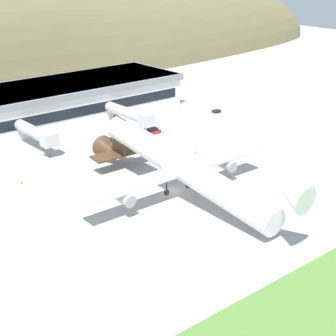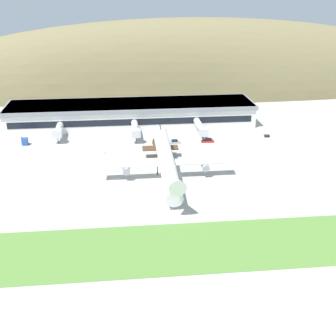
# 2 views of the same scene
# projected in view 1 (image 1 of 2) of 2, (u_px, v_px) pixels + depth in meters

# --- Properties ---
(ground_plane) EXTENTS (427.09, 427.09, 0.00)m
(ground_plane) POSITION_uv_depth(u_px,v_px,m) (174.00, 191.00, 105.22)
(ground_plane) COLOR #ADAAA3
(hill_backdrop) EXTENTS (315.94, 55.93, 78.18)m
(hill_backdrop) POSITION_uv_depth(u_px,v_px,m) (21.00, 74.00, 202.35)
(hill_backdrop) COLOR olive
(hill_backdrop) RESTS_ON ground_plane
(jetway_1) EXTENTS (3.38, 15.70, 5.43)m
(jetway_1) POSITION_uv_depth(u_px,v_px,m) (37.00, 133.00, 124.85)
(jetway_1) COLOR silver
(jetway_1) RESTS_ON ground_plane
(jetway_2) EXTENTS (3.38, 17.19, 5.43)m
(jetway_2) POSITION_uv_depth(u_px,v_px,m) (131.00, 114.00, 139.39)
(jetway_2) COLOR silver
(jetway_2) RESTS_ON ground_plane
(cargo_airplane) EXTENTS (40.66, 53.36, 11.73)m
(cargo_airplane) POSITION_uv_depth(u_px,v_px,m) (181.00, 168.00, 100.23)
(cargo_airplane) COLOR white
(service_car_0) EXTENTS (3.69, 1.97, 1.64)m
(service_car_0) POSITION_uv_depth(u_px,v_px,m) (217.00, 113.00, 152.02)
(service_car_0) COLOR silver
(service_car_0) RESTS_ON ground_plane
(service_car_1) EXTENTS (4.60, 2.07, 1.50)m
(service_car_1) POSITION_uv_depth(u_px,v_px,m) (152.00, 131.00, 137.25)
(service_car_1) COLOR #B21E1E
(service_car_1) RESTS_ON ground_plane
(service_car_2) EXTENTS (4.20, 2.21, 1.41)m
(service_car_2) POSITION_uv_depth(u_px,v_px,m) (109.00, 142.00, 129.80)
(service_car_2) COLOR #999EA3
(service_car_2) RESTS_ON ground_plane
(traffic_cone_0) EXTENTS (0.52, 0.52, 0.58)m
(traffic_cone_0) POSITION_uv_depth(u_px,v_px,m) (196.00, 152.00, 124.49)
(traffic_cone_0) COLOR orange
(traffic_cone_0) RESTS_ON ground_plane
(traffic_cone_1) EXTENTS (0.52, 0.52, 0.58)m
(traffic_cone_1) POSITION_uv_depth(u_px,v_px,m) (22.00, 182.00, 108.75)
(traffic_cone_1) COLOR orange
(traffic_cone_1) RESTS_ON ground_plane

